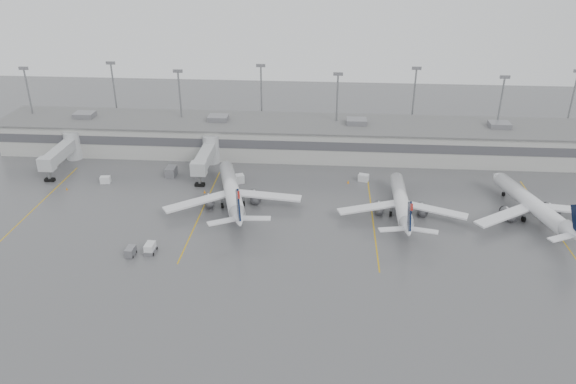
# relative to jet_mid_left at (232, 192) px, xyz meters

# --- Properties ---
(ground) EXTENTS (260.00, 260.00, 0.00)m
(ground) POSITION_rel_jet_mid_left_xyz_m (11.51, -26.88, -3.24)
(ground) COLOR #4C4C4E
(ground) RESTS_ON ground
(terminal) EXTENTS (152.00, 17.00, 9.45)m
(terminal) POSITION_rel_jet_mid_left_xyz_m (11.51, 31.10, 0.93)
(terminal) COLOR #A8A8A3
(terminal) RESTS_ON ground
(light_masts) EXTENTS (142.40, 8.00, 20.60)m
(light_masts) POSITION_rel_jet_mid_left_xyz_m (11.51, 36.87, 8.79)
(light_masts) COLOR gray
(light_masts) RESTS_ON ground
(jet_bridge_left) EXTENTS (4.00, 17.20, 7.00)m
(jet_bridge_left) POSITION_rel_jet_mid_left_xyz_m (-43.99, 18.84, 0.63)
(jet_bridge_left) COLOR #A2A5A8
(jet_bridge_left) RESTS_ON ground
(jet_bridge_right) EXTENTS (4.00, 17.20, 7.00)m
(jet_bridge_right) POSITION_rel_jet_mid_left_xyz_m (-8.99, 18.84, 0.63)
(jet_bridge_right) COLOR #A2A5A8
(jet_bridge_right) RESTS_ON ground
(stand_markings) EXTENTS (105.25, 40.00, 0.01)m
(stand_markings) POSITION_rel_jet_mid_left_xyz_m (11.51, -2.88, -3.23)
(stand_markings) COLOR #C6950B
(stand_markings) RESTS_ON ground
(jet_mid_left) EXTENTS (27.74, 31.51, 10.42)m
(jet_mid_left) POSITION_rel_jet_mid_left_xyz_m (0.00, 0.00, 0.00)
(jet_mid_left) COLOR silver
(jet_mid_left) RESTS_ON ground
(jet_mid_right) EXTENTS (25.95, 29.07, 9.41)m
(jet_mid_right) POSITION_rel_jet_mid_left_xyz_m (34.72, -1.63, -0.31)
(jet_mid_right) COLOR silver
(jet_mid_right) RESTS_ON ground
(jet_far_right) EXTENTS (27.07, 30.75, 10.16)m
(jet_far_right) POSITION_rel_jet_mid_left_xyz_m (60.77, -1.47, -0.08)
(jet_far_right) COLOR silver
(jet_far_right) RESTS_ON ground
(baggage_tug) EXTENTS (1.95, 2.93, 1.85)m
(baggage_tug) POSITION_rel_jet_mid_left_xyz_m (-11.76, -19.48, -2.52)
(baggage_tug) COLOR silver
(baggage_tug) RESTS_ON ground
(baggage_cart) EXTENTS (1.49, 2.51, 1.58)m
(baggage_cart) POSITION_rel_jet_mid_left_xyz_m (-14.96, -20.68, -2.41)
(baggage_cart) COLOR slate
(baggage_cart) RESTS_ON ground
(gse_uld_a) EXTENTS (2.37, 1.76, 1.55)m
(gse_uld_a) POSITION_rel_jet_mid_left_xyz_m (-30.85, 9.19, -2.46)
(gse_uld_a) COLOR silver
(gse_uld_a) RESTS_ON ground
(gse_uld_b) EXTENTS (3.19, 2.66, 1.93)m
(gse_uld_b) POSITION_rel_jet_mid_left_xyz_m (-0.69, 11.52, -2.27)
(gse_uld_b) COLOR silver
(gse_uld_b) RESTS_ON ground
(gse_uld_c) EXTENTS (2.62, 2.11, 1.62)m
(gse_uld_c) POSITION_rel_jet_mid_left_xyz_m (27.98, 14.66, -2.43)
(gse_uld_c) COLOR silver
(gse_uld_c) RESTS_ON ground
(gse_loader) EXTENTS (2.19, 3.49, 2.17)m
(gse_loader) POSITION_rel_jet_mid_left_xyz_m (-16.86, 14.26, -2.15)
(gse_loader) COLOR slate
(gse_loader) RESTS_ON ground
(cone_a) EXTENTS (0.39, 0.39, 0.62)m
(cone_a) POSITION_rel_jet_mid_left_xyz_m (-38.11, 4.88, -2.93)
(cone_a) COLOR orange
(cone_a) RESTS_ON ground
(cone_b) EXTENTS (0.44, 0.44, 0.70)m
(cone_b) POSITION_rel_jet_mid_left_xyz_m (-7.15, 5.61, -2.89)
(cone_b) COLOR orange
(cone_b) RESTS_ON ground
(cone_c) EXTENTS (0.47, 0.47, 0.75)m
(cone_c) POSITION_rel_jet_mid_left_xyz_m (24.44, 13.12, -2.86)
(cone_c) COLOR orange
(cone_c) RESTS_ON ground
(cone_d) EXTENTS (0.38, 0.38, 0.61)m
(cone_d) POSITION_rel_jet_mid_left_xyz_m (59.76, 2.42, -2.93)
(cone_d) COLOR orange
(cone_d) RESTS_ON ground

